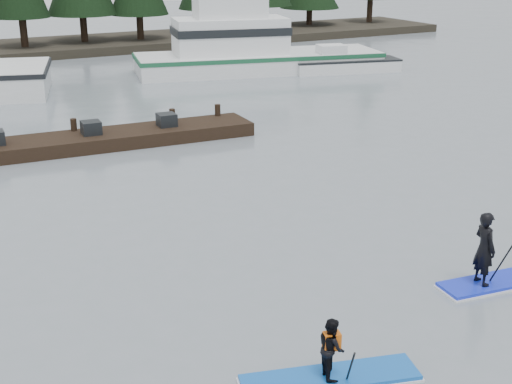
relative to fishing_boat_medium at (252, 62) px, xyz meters
name	(u,v)px	position (x,y,z in m)	size (l,w,h in m)	color
ground	(395,329)	(-11.54, -27.95, -0.61)	(160.00, 160.00, 0.00)	slate
far_shore	(10,50)	(-11.54, 14.05, -0.31)	(70.00, 8.00, 0.60)	#2D281E
treeline	(10,55)	(-11.54, 14.05, -0.61)	(60.00, 4.00, 8.00)	black
fishing_boat_medium	(252,62)	(0.00, 0.00, 0.00)	(15.09, 7.35, 8.64)	white
skiff	(346,66)	(4.98, -2.67, -0.24)	(6.41, 1.92, 0.75)	white
floating_dock	(52,145)	(-14.65, -11.64, -0.35)	(15.70, 2.09, 0.52)	black
paddleboard_solo	(331,363)	(-13.73, -28.85, -0.24)	(3.33, 1.63, 1.77)	blue
paddleboard_duo	(508,258)	(-7.96, -27.51, 0.01)	(3.54, 1.41, 2.30)	#172CD9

